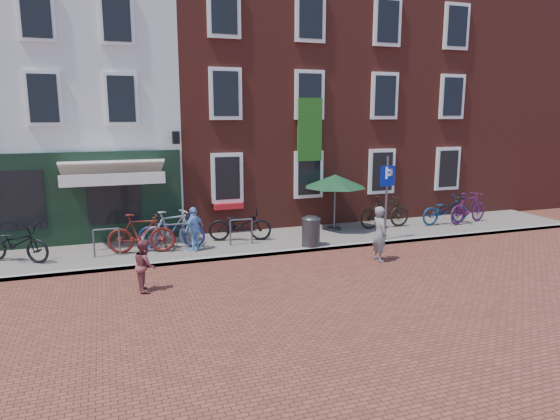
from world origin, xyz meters
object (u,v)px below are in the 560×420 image
object	(u,v)px
bicycle_1	(141,233)
bicycle_0	(16,243)
cafe_person	(194,229)
bicycle_7	(468,208)
boy	(145,265)
bicycle_3	(172,229)
bicycle_4	(240,224)
woman	(380,234)
litter_bin	(311,229)
parasol	(335,179)
parking_sign	(387,187)
bicycle_2	(172,231)
bicycle_6	(445,210)
bicycle_5	(385,212)

from	to	relation	value
bicycle_1	bicycle_0	bearing A→B (deg)	96.68
cafe_person	bicycle_0	size ratio (longest dim) A/B	0.66
bicycle_1	bicycle_7	size ratio (longest dim) A/B	1.00
boy	cafe_person	world-z (taller)	cafe_person
bicycle_3	bicycle_7	bearing A→B (deg)	-107.54
bicycle_4	woman	bearing A→B (deg)	-119.60
litter_bin	bicycle_0	distance (m)	8.45
litter_bin	parasol	size ratio (longest dim) A/B	0.47
boy	bicycle_0	xyz separation A→B (m)	(-3.20, 3.30, 0.01)
parking_sign	bicycle_0	bearing A→B (deg)	173.61
bicycle_0	bicycle_1	distance (m)	3.36
woman	cafe_person	bearing A→B (deg)	61.14
woman	bicycle_2	bearing A→B (deg)	59.29
litter_bin	bicycle_6	size ratio (longest dim) A/B	0.51
litter_bin	bicycle_6	xyz separation A→B (m)	(5.95, 1.28, -0.00)
boy	bicycle_5	xyz separation A→B (m)	(8.67, 3.60, 0.07)
bicycle_0	bicycle_7	world-z (taller)	bicycle_7
bicycle_0	boy	bearing A→B (deg)	-105.09
parasol	boy	distance (m)	7.97
parasol	bicycle_3	distance (m)	5.90
parasol	bicycle_6	world-z (taller)	parasol
bicycle_0	parking_sign	bearing A→B (deg)	-65.55
bicycle_5	woman	bearing A→B (deg)	147.68
cafe_person	bicycle_5	xyz separation A→B (m)	(6.99, 0.76, -0.08)
bicycle_2	bicycle_6	distance (m)	10.04
woman	boy	world-z (taller)	woman
bicycle_2	bicycle_6	size ratio (longest dim) A/B	1.00
parking_sign	boy	world-z (taller)	parking_sign
cafe_person	parasol	bearing A→B (deg)	154.14
litter_bin	cafe_person	world-z (taller)	cafe_person
bicycle_0	cafe_person	bearing A→B (deg)	-64.61
parking_sign	bicycle_4	distance (m)	4.88
parasol	bicycle_2	distance (m)	5.91
bicycle_1	litter_bin	bearing A→B (deg)	-90.17
bicycle_4	bicycle_7	world-z (taller)	bicycle_7
bicycle_6	boy	bearing A→B (deg)	104.00
parasol	bicycle_4	size ratio (longest dim) A/B	1.09
parking_sign	bicycle_1	xyz separation A→B (m)	(-7.62, 1.01, -1.14)
woman	bicycle_7	xyz separation A→B (m)	(5.51, 2.93, -0.11)
bicycle_1	bicycle_5	world-z (taller)	same
bicycle_0	bicycle_3	world-z (taller)	bicycle_3
litter_bin	parking_sign	distance (m)	2.87
litter_bin	bicycle_4	bearing A→B (deg)	142.81
bicycle_1	parking_sign	bearing A→B (deg)	-87.01
bicycle_0	bicycle_1	size ratio (longest dim) A/B	1.03
litter_bin	bicycle_4	size ratio (longest dim) A/B	0.51
woman	litter_bin	bearing A→B (deg)	35.23
boy	cafe_person	distance (m)	3.30
parking_sign	bicycle_7	xyz separation A→B (m)	(4.25, 1.17, -1.14)
bicycle_0	bicycle_6	distance (m)	14.31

